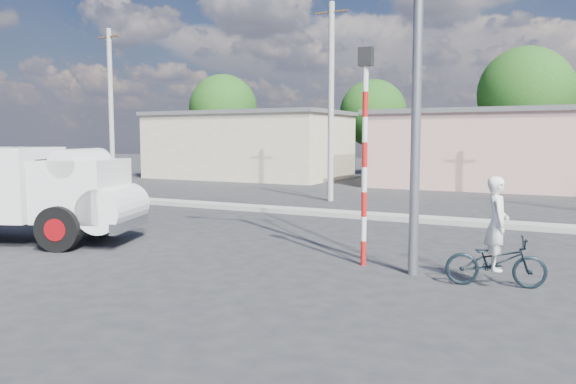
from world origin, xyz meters
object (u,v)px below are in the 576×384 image
at_px(traffic_pole, 365,138).
at_px(truck, 22,190).
at_px(bicycle, 496,261).
at_px(cyclist, 496,240).
at_px(streetlight, 410,8).

bearing_deg(traffic_pole, truck, -170.05).
distance_m(bicycle, traffic_pole, 3.41).
distance_m(bicycle, cyclist, 0.37).
bearing_deg(truck, cyclist, -15.39).
relative_size(cyclist, traffic_pole, 0.37).
distance_m(truck, streetlight, 10.07).
bearing_deg(bicycle, truck, 80.82).
height_order(bicycle, cyclist, cyclist).
bearing_deg(streetlight, truck, -172.85).
bearing_deg(traffic_pole, cyclist, -10.95).
relative_size(bicycle, cyclist, 1.04).
distance_m(truck, traffic_pole, 8.59).
bearing_deg(bicycle, cyclist, 165.80).
xyz_separation_m(cyclist, traffic_pole, (-2.60, 0.50, 1.78)).
distance_m(bicycle, streetlight, 4.82).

